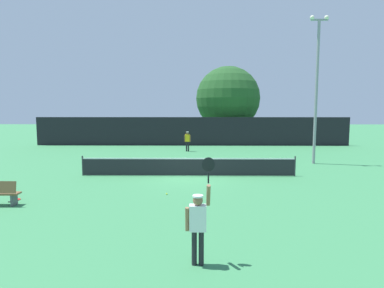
{
  "coord_description": "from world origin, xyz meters",
  "views": [
    {
      "loc": [
        0.43,
        -16.92,
        3.54
      ],
      "look_at": [
        0.14,
        4.32,
        1.25
      ],
      "focal_mm": 30.0,
      "sensor_mm": 36.0,
      "label": 1
    }
  ],
  "objects_px": {
    "parked_car_near": "(273,132)",
    "tennis_ball": "(167,194)",
    "player_serving": "(198,219)",
    "large_tree": "(228,98)",
    "light_pole": "(317,82)",
    "spare_racket": "(16,200)",
    "player_receiving": "(187,139)"
  },
  "relations": [
    {
      "from": "light_pole",
      "to": "parked_car_near",
      "type": "height_order",
      "value": "light_pole"
    },
    {
      "from": "player_serving",
      "to": "tennis_ball",
      "type": "relative_size",
      "value": 36.36
    },
    {
      "from": "large_tree",
      "to": "spare_racket",
      "type": "bearing_deg",
      "value": -114.03
    },
    {
      "from": "player_receiving",
      "to": "large_tree",
      "type": "distance_m",
      "value": 10.51
    },
    {
      "from": "player_receiving",
      "to": "tennis_ball",
      "type": "bearing_deg",
      "value": 88.01
    },
    {
      "from": "light_pole",
      "to": "parked_car_near",
      "type": "bearing_deg",
      "value": 84.41
    },
    {
      "from": "player_serving",
      "to": "large_tree",
      "type": "relative_size",
      "value": 0.3
    },
    {
      "from": "tennis_ball",
      "to": "spare_racket",
      "type": "distance_m",
      "value": 5.91
    },
    {
      "from": "tennis_ball",
      "to": "parked_car_near",
      "type": "relative_size",
      "value": 0.02
    },
    {
      "from": "player_serving",
      "to": "large_tree",
      "type": "xyz_separation_m",
      "value": [
        3.45,
        28.85,
        3.68
      ]
    },
    {
      "from": "parked_car_near",
      "to": "player_serving",
      "type": "bearing_deg",
      "value": -108.06
    },
    {
      "from": "spare_racket",
      "to": "light_pole",
      "type": "xyz_separation_m",
      "value": [
        14.8,
        8.79,
        5.27
      ]
    },
    {
      "from": "light_pole",
      "to": "large_tree",
      "type": "bearing_deg",
      "value": 105.83
    },
    {
      "from": "light_pole",
      "to": "large_tree",
      "type": "relative_size",
      "value": 1.14
    },
    {
      "from": "player_receiving",
      "to": "parked_car_near",
      "type": "height_order",
      "value": "parked_car_near"
    },
    {
      "from": "player_serving",
      "to": "large_tree",
      "type": "distance_m",
      "value": 29.29
    },
    {
      "from": "parked_car_near",
      "to": "tennis_ball",
      "type": "bearing_deg",
      "value": -113.79
    },
    {
      "from": "spare_racket",
      "to": "light_pole",
      "type": "height_order",
      "value": "light_pole"
    },
    {
      "from": "tennis_ball",
      "to": "large_tree",
      "type": "relative_size",
      "value": 0.01
    },
    {
      "from": "player_receiving",
      "to": "parked_car_near",
      "type": "relative_size",
      "value": 0.39
    },
    {
      "from": "spare_racket",
      "to": "large_tree",
      "type": "height_order",
      "value": "large_tree"
    },
    {
      "from": "player_receiving",
      "to": "spare_racket",
      "type": "height_order",
      "value": "player_receiving"
    },
    {
      "from": "spare_racket",
      "to": "large_tree",
      "type": "relative_size",
      "value": 0.06
    },
    {
      "from": "spare_racket",
      "to": "player_serving",
      "type": "bearing_deg",
      "value": -35.82
    },
    {
      "from": "tennis_ball",
      "to": "light_pole",
      "type": "distance_m",
      "value": 13.04
    },
    {
      "from": "large_tree",
      "to": "player_serving",
      "type": "bearing_deg",
      "value": -96.81
    },
    {
      "from": "player_serving",
      "to": "player_receiving",
      "type": "relative_size",
      "value": 1.48
    },
    {
      "from": "tennis_ball",
      "to": "light_pole",
      "type": "relative_size",
      "value": 0.01
    },
    {
      "from": "player_receiving",
      "to": "parked_car_near",
      "type": "xyz_separation_m",
      "value": [
        10.35,
        13.09,
        -0.25
      ]
    },
    {
      "from": "spare_racket",
      "to": "parked_car_near",
      "type": "height_order",
      "value": "parked_car_near"
    },
    {
      "from": "large_tree",
      "to": "parked_car_near",
      "type": "bearing_deg",
      "value": 34.74
    },
    {
      "from": "player_receiving",
      "to": "large_tree",
      "type": "bearing_deg",
      "value": -115.59
    }
  ]
}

